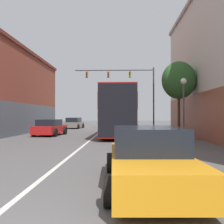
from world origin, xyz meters
The scene contains 8 objects.
lane_center_line centered at (0.00, 16.76, 0.00)m, with size 0.14×45.52×0.01m.
bus centered at (1.92, 19.59, 2.07)m, with size 2.91×12.14×3.70m.
hatchback_foreground centered at (2.70, 3.90, 0.64)m, with size 2.13×4.71×1.36m.
parked_car_left_near centered at (-3.80, 18.98, 0.64)m, with size 2.23×4.21×1.33m.
parked_car_left_mid centered at (-3.96, 30.94, 0.65)m, with size 2.18×4.36×1.38m.
traffic_signal_gantry centered at (2.92, 29.51, 5.59)m, with size 9.68×0.36×7.49m.
street_lamp centered at (5.87, 13.68, 2.55)m, with size 0.37×0.37×3.93m.
street_tree_near centered at (6.30, 16.95, 4.22)m, with size 2.50×2.25×5.62m.
Camera 1 is at (2.06, -2.39, 1.65)m, focal length 42.00 mm.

